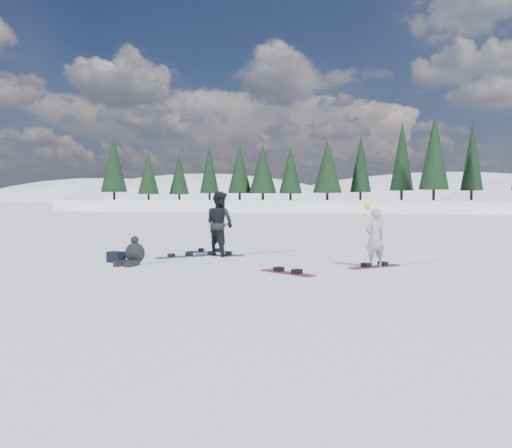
{
  "coord_description": "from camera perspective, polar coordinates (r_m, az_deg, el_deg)",
  "views": [
    {
      "loc": [
        1.43,
        -12.35,
        1.8
      ],
      "look_at": [
        -2.12,
        0.52,
        1.1
      ],
      "focal_mm": 35.0,
      "sensor_mm": 36.0,
      "label": 1
    }
  ],
  "objects": [
    {
      "name": "gear_bag",
      "position": [
        14.48,
        -15.7,
        -3.66
      ],
      "size": [
        0.51,
        0.39,
        0.3
      ],
      "primitive_type": "cube",
      "rotation": [
        0.0,
        0.0,
        -0.22
      ],
      "color": "black",
      "rests_on": "ground"
    },
    {
      "name": "snowboard_loose_a",
      "position": [
        15.3,
        -8.65,
        -3.73
      ],
      "size": [
        1.3,
        1.22,
        0.03
      ],
      "primitive_type": "cube",
      "rotation": [
        0.0,
        0.0,
        0.74
      ],
      "color": "#1A5B92",
      "rests_on": "ground"
    },
    {
      "name": "snowboarder_woman",
      "position": [
        13.24,
        13.42,
        -1.5
      ],
      "size": [
        0.67,
        0.62,
        1.67
      ],
      "rotation": [
        0.0,
        0.0,
        3.75
      ],
      "color": "#9A9A9F",
      "rests_on": "ground"
    },
    {
      "name": "snowboard_loose_b",
      "position": [
        11.94,
        3.64,
        -5.6
      ],
      "size": [
        1.45,
        0.96,
        0.03
      ],
      "primitive_type": "cube",
      "rotation": [
        0.0,
        0.0,
        -0.5
      ],
      "color": "maroon",
      "rests_on": "ground"
    },
    {
      "name": "snowboard_man",
      "position": [
        15.59,
        -4.17,
        -3.58
      ],
      "size": [
        1.53,
        0.56,
        0.03
      ],
      "primitive_type": "cube",
      "rotation": [
        0.0,
        0.0,
        0.19
      ],
      "color": "#176E81",
      "rests_on": "ground"
    },
    {
      "name": "snowboarder_man",
      "position": [
        15.5,
        -4.19,
        0.04
      ],
      "size": [
        1.21,
        1.12,
        2.0
      ],
      "primitive_type": "imported",
      "rotation": [
        0.0,
        0.0,
        2.66
      ],
      "color": "black",
      "rests_on": "ground"
    },
    {
      "name": "snowboard_woman",
      "position": [
        13.33,
        13.39,
        -4.78
      ],
      "size": [
        1.28,
        1.24,
        0.03
      ],
      "primitive_type": "cube",
      "rotation": [
        0.0,
        0.0,
        0.76
      ],
      "color": "#982149",
      "rests_on": "ground"
    },
    {
      "name": "ground",
      "position": [
        12.56,
        8.74,
        -5.27
      ],
      "size": [
        420.0,
        420.0,
        0.0
      ],
      "primitive_type": "plane",
      "color": "white",
      "rests_on": "ground"
    },
    {
      "name": "snowboard_loose_c",
      "position": [
        16.61,
        -5.32,
        -3.18
      ],
      "size": [
        1.52,
        0.64,
        0.03
      ],
      "primitive_type": "cube",
      "rotation": [
        0.0,
        0.0,
        0.25
      ],
      "color": "#1C409A",
      "rests_on": "ground"
    },
    {
      "name": "seated_rider",
      "position": [
        13.89,
        -13.76,
        -3.3
      ],
      "size": [
        0.64,
        0.96,
        0.77
      ],
      "rotation": [
        0.0,
        0.0,
        -0.22
      ],
      "color": "black",
      "rests_on": "ground"
    },
    {
      "name": "alpine_backdrop",
      "position": [
        202.56,
        11.62,
        -1.53
      ],
      "size": [
        412.5,
        227.0,
        53.2
      ],
      "color": "white",
      "rests_on": "ground"
    }
  ]
}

